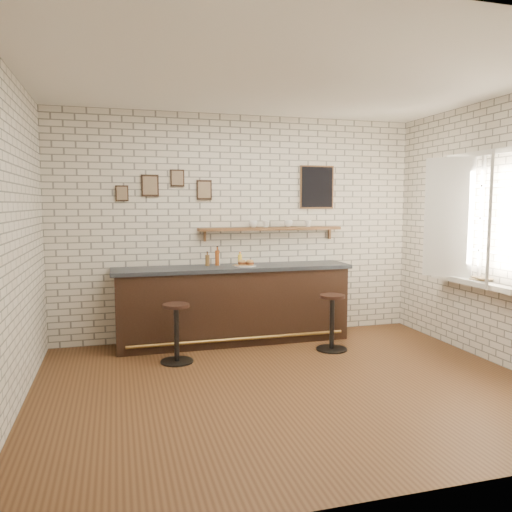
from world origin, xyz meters
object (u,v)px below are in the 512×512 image
object	(u,v)px
bitters_bottle_white	(218,259)
bar_counter	(234,304)
condiment_bottle_yellow	(240,259)
bar_stool_right	(332,320)
sandwich_plate	(245,266)
bitters_bottle_amber	(217,258)
shelf_cup_a	(253,224)
shelf_cup_d	(308,224)
bar_stool_left	(176,331)
shelf_cup_c	(288,224)
book_upper	(476,278)
bitters_bottle_brown	(207,260)
book_lower	(477,280)
ciabatta_sandwich	(246,263)
shelf_cup_b	(266,224)

from	to	relation	value
bitters_bottle_white	bar_counter	bearing A→B (deg)	-35.48
condiment_bottle_yellow	bar_stool_right	xyz separation A→B (m)	(0.98, -0.82, -0.71)
sandwich_plate	bitters_bottle_amber	world-z (taller)	bitters_bottle_amber
condiment_bottle_yellow	shelf_cup_a	xyz separation A→B (m)	(0.21, 0.07, 0.46)
bar_stool_right	shelf_cup_d	xyz separation A→B (m)	(0.02, 0.89, 1.17)
bar_stool_left	bar_stool_right	distance (m)	1.92
shelf_cup_c	book_upper	size ratio (longest dim) A/B	0.48
bitters_bottle_brown	shelf_cup_c	bearing A→B (deg)	3.63
bar_counter	shelf_cup_c	bearing A→B (deg)	13.67
bar_counter	bitters_bottle_white	size ratio (longest dim) A/B	14.78
bar_counter	book_upper	world-z (taller)	bar_counter
bar_stool_left	shelf_cup_c	distance (m)	2.21
sandwich_plate	bitters_bottle_white	world-z (taller)	bitters_bottle_white
bar_counter	shelf_cup_d	bearing A→B (deg)	10.20
bitters_bottle_white	bar_stool_left	world-z (taller)	bitters_bottle_white
bar_stool_left	book_upper	bearing A→B (deg)	-13.38
bar_stool_left	condiment_bottle_yellow	bearing A→B (deg)	39.80
bitters_bottle_brown	book_lower	distance (m)	3.30
bitters_bottle_amber	bar_stool_right	size ratio (longest dim) A/B	0.37
bitters_bottle_amber	shelf_cup_a	size ratio (longest dim) A/B	2.19
bitters_bottle_white	bitters_bottle_amber	distance (m)	0.02
bar_stool_right	shelf_cup_a	size ratio (longest dim) A/B	6.00
shelf_cup_c	bar_counter	bearing A→B (deg)	89.34
ciabatta_sandwich	bitters_bottle_white	distance (m)	0.38
condiment_bottle_yellow	bar_stool_left	size ratio (longest dim) A/B	0.25
shelf_cup_c	ciabatta_sandwich	bearing A→B (deg)	96.80
bitters_bottle_brown	bitters_bottle_amber	distance (m)	0.14
shelf_cup_a	shelf_cup_d	xyz separation A→B (m)	(0.79, 0.00, -0.00)
bitters_bottle_brown	shelf_cup_b	distance (m)	0.94
book_upper	bar_counter	bearing A→B (deg)	159.36
bar_stool_left	book_upper	distance (m)	3.53
bitters_bottle_brown	book_lower	world-z (taller)	bitters_bottle_brown
shelf_cup_b	shelf_cup_d	xyz separation A→B (m)	(0.61, 0.00, -0.00)
bar_stool_right	book_lower	world-z (taller)	book_lower
sandwich_plate	shelf_cup_c	size ratio (longest dim) A/B	2.37
bar_counter	bitters_bottle_white	bearing A→B (deg)	144.52
shelf_cup_a	sandwich_plate	bearing A→B (deg)	-152.93
shelf_cup_b	shelf_cup_c	size ratio (longest dim) A/B	0.83
ciabatta_sandwich	condiment_bottle_yellow	size ratio (longest dim) A/B	1.32
shelf_cup_d	book_lower	distance (m)	2.29
bar_stool_left	shelf_cup_b	size ratio (longest dim) A/B	6.97
shelf_cup_c	condiment_bottle_yellow	bearing A→B (deg)	81.55
ciabatta_sandwich	bar_counter	bearing A→B (deg)	158.82
sandwich_plate	book_upper	distance (m)	2.79
shelf_cup_c	shelf_cup_d	distance (m)	0.29
sandwich_plate	shelf_cup_c	distance (m)	0.90
bitters_bottle_white	ciabatta_sandwich	bearing A→B (deg)	-29.39
bar_stool_right	ciabatta_sandwich	bearing A→B (deg)	146.18
book_upper	bar_stool_left	bearing A→B (deg)	175.83
ciabatta_sandwich	shelf_cup_b	size ratio (longest dim) A/B	2.33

